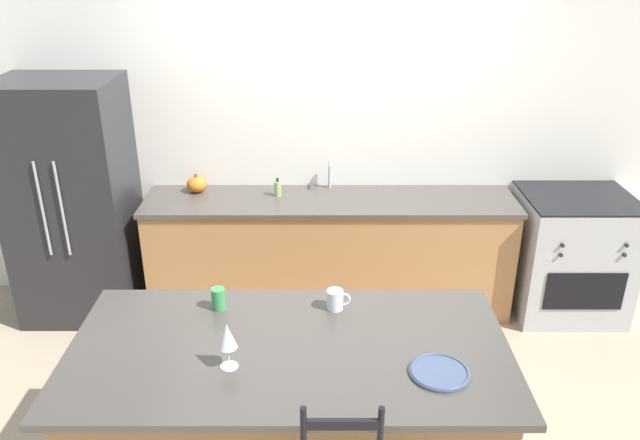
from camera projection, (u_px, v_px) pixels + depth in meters
name	position (u px, v px, depth m)	size (l,w,h in m)	color
ground_plane	(332.00, 328.00, 4.64)	(18.00, 18.00, 0.00)	tan
wall_back	(332.00, 128.00, 4.69)	(6.00, 0.07, 2.70)	silver
back_counter	(332.00, 252.00, 4.78)	(2.74, 0.64, 0.90)	#A87547
sink_faucet	(332.00, 172.00, 4.72)	(0.02, 0.13, 0.22)	#ADAFB5
kitchen_island	(293.00, 428.00, 3.02)	(2.01, 1.01, 0.95)	#A87547
refrigerator	(76.00, 201.00, 4.56)	(0.82, 0.71, 1.79)	#232326
oven_range	(572.00, 254.00, 4.71)	(0.79, 0.72, 0.94)	#ADAFB5
dinner_plate	(441.00, 372.00, 2.64)	(0.26, 0.26, 0.02)	#425170
wine_glass	(229.00, 337.00, 2.63)	(0.08, 0.08, 0.22)	white
coffee_mug	(338.00, 300.00, 3.10)	(0.12, 0.08, 0.10)	white
tumbler_cup	(220.00, 299.00, 3.10)	(0.07, 0.07, 0.11)	#3D934C
pumpkin_decoration	(199.00, 184.00, 4.69)	(0.15, 0.15, 0.14)	orange
soap_bottle	(280.00, 188.00, 4.61)	(0.05, 0.05, 0.14)	#89B260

